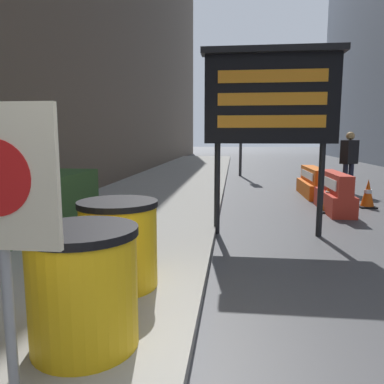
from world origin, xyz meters
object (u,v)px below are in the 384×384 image
barrel_drum_foreground (84,287)px  message_board (271,99)px  jersey_barrier_orange_far (313,183)px  traffic_cone_far (368,194)px  jersey_barrier_red_striped (334,194)px  traffic_cone_mid (330,196)px  pedestrian_worker (349,157)px  traffic_cone_near (313,178)px  traffic_light_near_curb (241,108)px  barrel_drum_middle (119,244)px

barrel_drum_foreground → message_board: (1.67, 3.87, 1.71)m
jersey_barrier_orange_far → traffic_cone_far: jersey_barrier_orange_far is taller
jersey_barrier_red_striped → traffic_cone_mid: (-0.13, -0.11, -0.02)m
traffic_cone_mid → pedestrian_worker: pedestrian_worker is taller
traffic_cone_near → traffic_light_near_curb: size_ratio=0.18×
barrel_drum_middle → traffic_cone_mid: bearing=55.8°
traffic_cone_far → traffic_cone_mid: bearing=-146.9°
jersey_barrier_red_striped → traffic_cone_mid: 0.17m
jersey_barrier_red_striped → traffic_light_near_curb: 8.13m
barrel_drum_foreground → traffic_light_near_curb: traffic_light_near_curb is taller
traffic_cone_near → traffic_cone_far: 3.49m
barrel_drum_middle → traffic_cone_near: bearing=67.1°
jersey_barrier_red_striped → pedestrian_worker: (1.12, 2.90, 0.68)m
barrel_drum_middle → message_board: 3.68m
barrel_drum_foreground → traffic_cone_far: barrel_drum_foreground is taller
barrel_drum_middle → traffic_light_near_curb: (1.45, 12.47, 2.29)m
barrel_drum_foreground → pedestrian_worker: pedestrian_worker is taller
traffic_cone_near → traffic_cone_mid: bearing=-96.6°
jersey_barrier_red_striped → traffic_cone_far: 1.08m
jersey_barrier_orange_far → traffic_cone_far: bearing=-61.8°
jersey_barrier_orange_far → traffic_cone_near: jersey_barrier_orange_far is taller
barrel_drum_middle → traffic_light_near_curb: size_ratio=0.23×
jersey_barrier_red_striped → traffic_cone_mid: jersey_barrier_red_striped is taller
jersey_barrier_orange_far → traffic_cone_mid: size_ratio=2.79×
jersey_barrier_red_striped → jersey_barrier_orange_far: jersey_barrier_red_striped is taller
jersey_barrier_orange_far → pedestrian_worker: bearing=28.9°
traffic_cone_mid → traffic_light_near_curb: bearing=103.8°
barrel_drum_middle → jersey_barrier_red_striped: barrel_drum_middle is taller
barrel_drum_foreground → message_board: 4.55m
jersey_barrier_orange_far → traffic_cone_near: 1.77m
traffic_cone_mid → traffic_light_near_curb: traffic_light_near_curb is taller
jersey_barrier_red_striped → traffic_cone_near: (0.35, 4.01, -0.05)m
jersey_barrier_orange_far → jersey_barrier_red_striped: bearing=-90.0°
barrel_drum_foreground → barrel_drum_middle: 1.13m
traffic_cone_far → pedestrian_worker: 2.45m
jersey_barrier_orange_far → traffic_cone_far: size_ratio=3.07×
barrel_drum_foreground → traffic_light_near_curb: (1.36, 13.60, 2.29)m
traffic_cone_near → pedestrian_worker: (0.76, -1.12, 0.73)m
traffic_cone_far → jersey_barrier_red_striped: bearing=-148.2°
traffic_light_near_curb → traffic_cone_mid: bearing=-76.2°
barrel_drum_middle → jersey_barrier_orange_far: bearing=64.7°
pedestrian_worker → barrel_drum_foreground: bearing=-152.2°
jersey_barrier_red_striped → jersey_barrier_orange_far: size_ratio=0.86×
traffic_cone_mid → pedestrian_worker: (1.25, 3.01, 0.71)m
barrel_drum_foreground → traffic_cone_far: bearing=57.4°
jersey_barrier_red_striped → pedestrian_worker: size_ratio=0.99×
jersey_barrier_red_striped → traffic_cone_near: size_ratio=2.58×
barrel_drum_middle → traffic_cone_mid: 5.89m
traffic_cone_far → traffic_light_near_curb: bearing=112.8°
jersey_barrier_orange_far → pedestrian_worker: pedestrian_worker is taller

